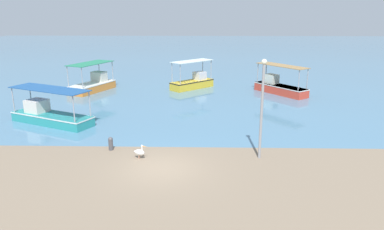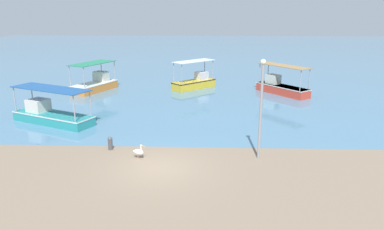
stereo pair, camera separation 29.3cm
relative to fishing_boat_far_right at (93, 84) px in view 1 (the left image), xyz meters
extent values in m
plane|color=#806D58|center=(8.52, -18.07, -0.64)|extent=(120.00, 120.00, 0.00)
cube|color=teal|center=(8.52, 29.93, -0.64)|extent=(110.00, 90.00, 0.00)
cube|color=orange|center=(-0.06, -0.13, -0.26)|extent=(3.78, 5.29, 0.77)
cube|color=silver|center=(-0.06, -0.13, 0.09)|extent=(3.83, 5.34, 0.08)
cylinder|color=#99999E|center=(-0.20, -2.50, 1.08)|extent=(0.08, 0.08, 1.90)
cylinder|color=#99999E|center=(-1.73, -1.80, 1.08)|extent=(0.08, 0.08, 1.90)
cylinder|color=#99999E|center=(1.62, 1.55, 1.08)|extent=(0.08, 0.08, 1.90)
cylinder|color=#99999E|center=(0.08, 2.24, 1.08)|extent=(0.08, 0.08, 1.90)
cube|color=#247858|center=(-0.06, -0.13, 2.05)|extent=(3.79, 5.14, 0.05)
cube|color=beige|center=(0.40, 0.88, 0.61)|extent=(1.62, 1.43, 0.97)
cube|color=gold|center=(9.56, 1.39, -0.25)|extent=(4.35, 4.25, 0.77)
cube|color=black|center=(9.56, 1.39, 0.09)|extent=(4.41, 4.30, 0.08)
cylinder|color=#99999E|center=(8.50, -0.47, 1.10)|extent=(0.08, 0.08, 1.93)
cylinder|color=#99999E|center=(7.65, 0.42, 1.10)|extent=(0.08, 0.08, 1.93)
cylinder|color=#99999E|center=(11.47, 2.37, 1.10)|extent=(0.08, 0.08, 1.93)
cylinder|color=#99999E|center=(10.62, 3.26, 1.10)|extent=(0.08, 0.08, 1.93)
cube|color=silver|center=(9.56, 1.39, 2.09)|extent=(4.28, 4.18, 0.05)
cube|color=silver|center=(10.31, 2.11, 0.52)|extent=(1.47, 1.47, 0.79)
cube|color=#CA3E2D|center=(17.91, -0.84, -0.25)|extent=(4.41, 5.18, 0.79)
cube|color=silver|center=(17.91, -0.84, 0.11)|extent=(4.47, 5.24, 0.08)
cylinder|color=#99999E|center=(19.87, -2.45, 1.07)|extent=(0.08, 0.08, 1.83)
cylinder|color=#99999E|center=(18.94, -3.16, 1.07)|extent=(0.08, 0.08, 1.83)
cylinder|color=#99999E|center=(16.89, 1.48, 1.07)|extent=(0.08, 0.08, 1.83)
cylinder|color=#99999E|center=(15.95, 0.77, 1.07)|extent=(0.08, 0.08, 1.83)
cube|color=#967548|center=(17.91, -0.84, 2.01)|extent=(4.37, 5.08, 0.05)
cube|color=beige|center=(17.17, 0.14, 0.58)|extent=(1.51, 1.55, 0.87)
cube|color=teal|center=(0.13, -10.64, -0.31)|extent=(6.28, 4.18, 0.66)
cube|color=silver|center=(0.13, -10.64, -0.02)|extent=(6.33, 4.23, 0.08)
cylinder|color=#99999E|center=(2.99, -11.16, 0.90)|extent=(0.08, 0.08, 1.76)
cylinder|color=#99999E|center=(2.36, -12.51, 0.90)|extent=(0.08, 0.08, 1.76)
cylinder|color=#99999E|center=(-2.10, -8.76, 0.90)|extent=(0.08, 0.08, 1.76)
cylinder|color=#99999E|center=(-2.73, -10.12, 0.90)|extent=(0.08, 0.08, 1.76)
cube|color=#204D88|center=(0.13, -10.64, 1.80)|extent=(6.14, 4.18, 0.05)
cube|color=beige|center=(-1.12, -10.05, 0.46)|extent=(1.70, 1.66, 0.88)
cylinder|color=#E0997A|center=(7.21, -16.78, -0.53)|extent=(0.03, 0.03, 0.22)
cylinder|color=#E0997A|center=(7.18, -16.88, -0.53)|extent=(0.03, 0.03, 0.22)
ellipsoid|color=white|center=(7.22, -16.84, -0.29)|extent=(0.62, 0.44, 0.32)
ellipsoid|color=white|center=(6.98, -16.76, -0.27)|extent=(0.19, 0.16, 0.10)
cylinder|color=white|center=(7.37, -16.89, -0.06)|extent=(0.07, 0.07, 0.26)
sphere|color=white|center=(7.37, -16.89, 0.10)|extent=(0.11, 0.11, 0.11)
cone|color=#E5933F|center=(7.52, -16.94, 0.09)|extent=(0.30, 0.15, 0.06)
cylinder|color=gray|center=(13.62, -16.58, 1.88)|extent=(0.14, 0.14, 5.05)
sphere|color=#EAEACC|center=(13.62, -16.58, 4.52)|extent=(0.28, 0.28, 0.28)
cylinder|color=#47474C|center=(5.39, -15.62, -0.34)|extent=(0.26, 0.26, 0.61)
sphere|color=#4C4C51|center=(5.39, -15.62, -0.01)|extent=(0.27, 0.27, 0.27)
camera|label=1|loc=(10.48, -35.32, 7.10)|focal=35.00mm
camera|label=2|loc=(10.77, -35.32, 7.10)|focal=35.00mm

